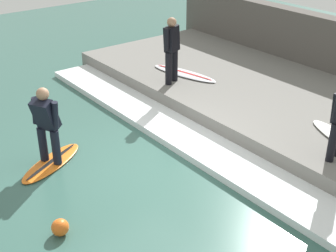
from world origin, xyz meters
The scene contains 8 objects.
ground_plane centered at (0.00, 0.00, 0.00)m, with size 28.00×28.00×0.00m, color #386056.
concrete_ledge centered at (4.07, 0.00, 0.22)m, with size 4.40×11.80×0.44m, color slate.
wave_foam_crest centered at (1.33, 0.00, 0.07)m, with size 1.07×11.21×0.15m, color white.
surfboard_riding centered at (-1.41, 1.20, 0.03)m, with size 1.73×1.23×0.07m.
surfer_riding centered at (-1.41, 1.20, 0.93)m, with size 0.56×0.61×1.57m.
surfer_waiting_near centered at (2.51, 2.30, 1.38)m, with size 0.54×0.39×1.68m.
surfboard_waiting_near centered at (3.13, 2.54, 0.47)m, with size 0.91×2.08×0.07m.
marker_buoy centered at (-2.23, -0.86, 0.14)m, with size 0.28×0.28×0.28m, color orange.
Camera 1 is at (-4.48, -6.48, 4.90)m, focal length 50.00 mm.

